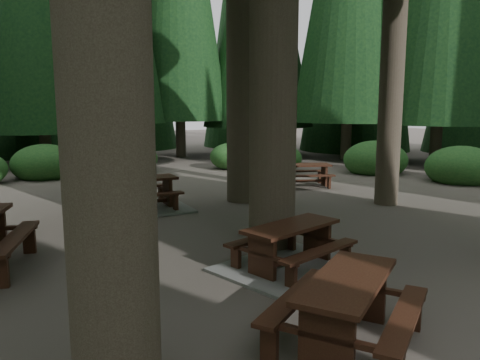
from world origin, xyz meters
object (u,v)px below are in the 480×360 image
picnic_table_d (305,171)px  picnic_table_e (347,300)px  picnic_table_c (139,199)px  picnic_table_a (291,254)px

picnic_table_d → picnic_table_e: picnic_table_e is taller
picnic_table_c → picnic_table_e: size_ratio=1.09×
picnic_table_a → picnic_table_d: 7.93m
picnic_table_a → picnic_table_e: 2.42m
picnic_table_c → picnic_table_d: bearing=10.8°
picnic_table_e → picnic_table_c: bearing=56.9°
picnic_table_a → picnic_table_e: bearing=-126.0°
picnic_table_a → picnic_table_d: size_ratio=1.27×
picnic_table_c → picnic_table_d: (5.74, 0.92, 0.19)m
picnic_table_a → picnic_table_c: bearing=83.7°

